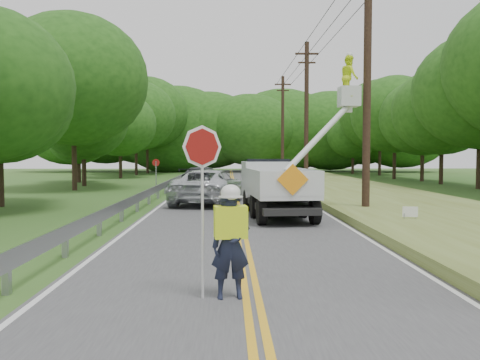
{
  "coord_description": "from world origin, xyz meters",
  "views": [
    {
      "loc": [
        -0.39,
        -10.32,
        2.36
      ],
      "look_at": [
        0.0,
        6.0,
        1.5
      ],
      "focal_mm": 37.31,
      "sensor_mm": 36.0,
      "label": 1
    }
  ],
  "objects": [
    {
      "name": "bucket_truck",
      "position": [
        1.63,
        9.15,
        1.44
      ],
      "size": [
        4.5,
        6.27,
        6.13
      ],
      "color": "black",
      "rests_on": "road"
    },
    {
      "name": "yard_sign",
      "position": [
        5.41,
        5.32,
        0.49
      ],
      "size": [
        0.46,
        0.14,
        0.68
      ],
      "color": "white",
      "rests_on": "ground"
    },
    {
      "name": "treeline_horizon",
      "position": [
        1.19,
        56.33,
        5.5
      ],
      "size": [
        55.87,
        14.43,
        11.82
      ],
      "color": "#1D4713",
      "rests_on": "ground"
    },
    {
      "name": "suv_silver",
      "position": [
        -1.3,
        13.05,
        0.83
      ],
      "size": [
        3.65,
        6.18,
        1.61
      ],
      "primitive_type": "imported",
      "rotation": [
        0.0,
        0.0,
        2.97
      ],
      "color": "silver",
      "rests_on": "road"
    },
    {
      "name": "treeline_right",
      "position": [
        16.13,
        26.11,
        6.16
      ],
      "size": [
        11.13,
        54.41,
        12.01
      ],
      "color": "#332319",
      "rests_on": "ground"
    },
    {
      "name": "stop_sign_permanent",
      "position": [
        -4.56,
        18.56,
        1.33
      ],
      "size": [
        0.44,
        0.06,
        2.07
      ],
      "color": "gray",
      "rests_on": "ground"
    },
    {
      "name": "treeline_left",
      "position": [
        -10.53,
        31.38,
        6.19
      ],
      "size": [
        10.03,
        56.19,
        11.67
      ],
      "color": "#332319",
      "rests_on": "ground"
    },
    {
      "name": "ground",
      "position": [
        0.0,
        0.0,
        0.0
      ],
      "size": [
        140.0,
        140.0,
        0.0
      ],
      "primitive_type": "plane",
      "color": "#2C5720",
      "rests_on": "ground"
    },
    {
      "name": "road",
      "position": [
        0.0,
        14.0,
        0.01
      ],
      "size": [
        7.2,
        96.0,
        0.03
      ],
      "color": "#434345",
      "rests_on": "ground"
    },
    {
      "name": "utility_poles",
      "position": [
        5.0,
        17.02,
        5.27
      ],
      "size": [
        1.6,
        43.3,
        10.0
      ],
      "color": "black",
      "rests_on": "ground"
    },
    {
      "name": "suv_darkgrey",
      "position": [
        -2.08,
        22.61,
        0.76
      ],
      "size": [
        3.07,
        5.44,
        1.49
      ],
      "primitive_type": "imported",
      "rotation": [
        0.0,
        0.0,
        2.94
      ],
      "color": "#393B40",
      "rests_on": "road"
    },
    {
      "name": "tall_grass_verge",
      "position": [
        7.1,
        14.0,
        0.15
      ],
      "size": [
        7.0,
        96.0,
        0.3
      ],
      "primitive_type": "cube",
      "color": "#5C6927",
      "rests_on": "ground"
    },
    {
      "name": "flagger",
      "position": [
        -0.36,
        -2.35,
        1.02
      ],
      "size": [
        1.09,
        0.48,
        2.79
      ],
      "color": "#191E33",
      "rests_on": "road"
    },
    {
      "name": "guardrail",
      "position": [
        -4.02,
        14.91,
        0.55
      ],
      "size": [
        0.18,
        48.0,
        0.77
      ],
      "color": "gray",
      "rests_on": "ground"
    }
  ]
}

